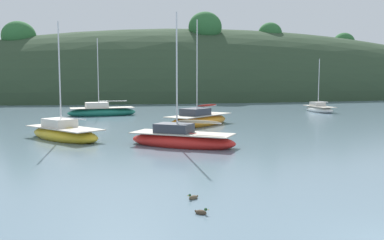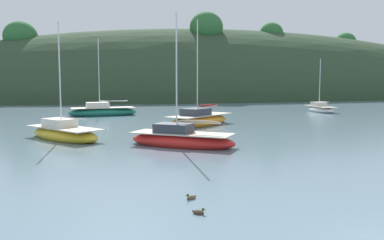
% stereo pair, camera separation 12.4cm
% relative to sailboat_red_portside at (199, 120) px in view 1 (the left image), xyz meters
% --- Properties ---
extents(far_shoreline_hill, '(150.00, 36.00, 33.14)m').
position_rel_sailboat_red_portside_xyz_m(far_shoreline_hill, '(22.33, 50.95, -0.40)').
color(far_shoreline_hill, '#2D422B').
rests_on(far_shoreline_hill, ground).
extents(sailboat_red_portside, '(7.68, 6.95, 9.43)m').
position_rel_sailboat_red_portside_xyz_m(sailboat_red_portside, '(0.00, 0.00, 0.00)').
color(sailboat_red_portside, orange).
rests_on(sailboat_red_portside, ground).
extents(sailboat_cream_ketch, '(5.70, 6.88, 8.04)m').
position_rel_sailboat_red_portside_xyz_m(sailboat_cream_ketch, '(-11.17, -5.81, -0.06)').
color(sailboat_cream_ketch, gold).
rests_on(sailboat_cream_ketch, ground).
extents(sailboat_yellow_far, '(2.70, 6.21, 6.96)m').
position_rel_sailboat_red_portside_xyz_m(sailboat_yellow_far, '(19.28, 10.95, -0.09)').
color(sailboat_yellow_far, white).
rests_on(sailboat_yellow_far, ground).
extents(sailboat_black_sloop, '(6.65, 5.81, 8.15)m').
position_rel_sailboat_red_portside_xyz_m(sailboat_black_sloop, '(-4.26, -10.63, -0.05)').
color(sailboat_black_sloop, red).
rests_on(sailboat_black_sloop, ground).
extents(sailboat_teal_outer, '(7.85, 3.26, 8.95)m').
position_rel_sailboat_red_portside_xyz_m(sailboat_teal_outer, '(-7.80, 12.64, -0.01)').
color(sailboat_teal_outer, '#196B56').
rests_on(sailboat_teal_outer, ground).
extents(duck_lone_left, '(0.41, 0.30, 0.24)m').
position_rel_sailboat_red_portside_xyz_m(duck_lone_left, '(-6.50, -21.17, -0.41)').
color(duck_lone_left, brown).
rests_on(duck_lone_left, ground).
extents(duck_lone_right, '(0.39, 0.35, 0.24)m').
position_rel_sailboat_red_portside_xyz_m(duck_lone_right, '(-6.67, -22.66, -0.41)').
color(duck_lone_right, '#473828').
rests_on(duck_lone_right, ground).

